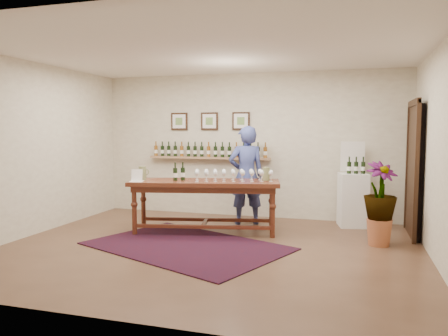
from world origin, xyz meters
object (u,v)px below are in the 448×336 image
(potted_plant, at_px, (380,204))
(person, at_px, (246,175))
(tasting_table, at_px, (205,188))
(display_pedestal, at_px, (353,200))

(potted_plant, distance_m, person, 2.42)
(potted_plant, bearing_deg, tasting_table, 178.98)
(tasting_table, height_order, potted_plant, potted_plant)
(potted_plant, height_order, person, person)
(display_pedestal, bearing_deg, person, -169.38)
(tasting_table, relative_size, potted_plant, 2.39)
(potted_plant, bearing_deg, person, 158.30)
(display_pedestal, distance_m, person, 1.93)
(display_pedestal, relative_size, person, 0.53)
(display_pedestal, xyz_separation_m, potted_plant, (0.38, -1.24, 0.16))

